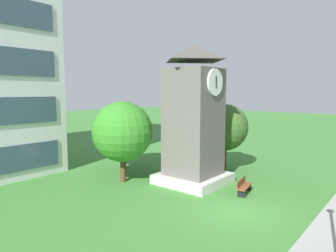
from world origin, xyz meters
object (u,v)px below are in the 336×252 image
object	(u,v)px
tree_near_tower	(122,132)
tree_by_building	(123,127)
clock_tower	(194,124)
park_bench	(244,186)
tree_streetside	(225,128)

from	to	relation	value
tree_near_tower	tree_by_building	xyz separation A→B (m)	(2.50, 2.67, -0.11)
clock_tower	tree_near_tower	distance (m)	4.75
park_bench	tree_near_tower	distance (m)	8.45
park_bench	tree_streetside	xyz separation A→B (m)	(4.42, 3.77, 2.83)
tree_near_tower	tree_streetside	size ratio (longest dim) A/B	1.06
park_bench	clock_tower	bearing A→B (deg)	90.96
clock_tower	tree_by_building	world-z (taller)	clock_tower
clock_tower	tree_by_building	xyz separation A→B (m)	(-0.32, 6.45, -0.66)
park_bench	tree_streetside	distance (m)	6.46
park_bench	tree_streetside	bearing A→B (deg)	40.48
park_bench	tree_by_building	size ratio (longest dim) A/B	0.37
tree_near_tower	tree_streetside	world-z (taller)	tree_near_tower
clock_tower	tree_by_building	size ratio (longest dim) A/B	1.76
tree_streetside	park_bench	bearing A→B (deg)	-139.52
clock_tower	park_bench	bearing A→B (deg)	-89.04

